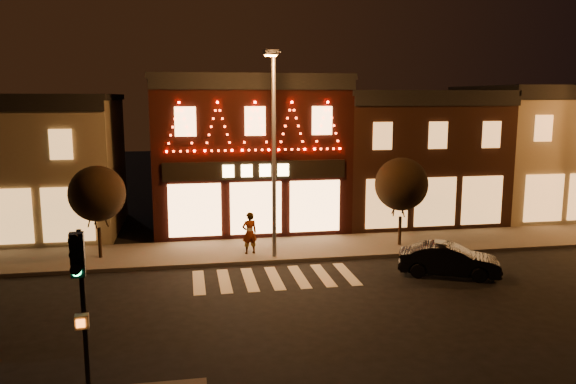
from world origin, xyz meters
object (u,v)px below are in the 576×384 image
object	(u,v)px
streetlamp_mid	(273,140)
dark_sedan	(449,260)
pedestrian	(250,233)
traffic_signal_near	(80,287)

from	to	relation	value
streetlamp_mid	dark_sedan	size ratio (longest dim) A/B	2.23
streetlamp_mid	pedestrian	bearing A→B (deg)	124.73
pedestrian	traffic_signal_near	bearing A→B (deg)	55.32
traffic_signal_near	dark_sedan	distance (m)	15.29
streetlamp_mid	pedestrian	size ratio (longest dim) A/B	4.66
traffic_signal_near	dark_sedan	size ratio (longest dim) A/B	1.05
traffic_signal_near	dark_sedan	world-z (taller)	traffic_signal_near
streetlamp_mid	pedestrian	xyz separation A→B (m)	(-0.97, 0.90, -4.26)
dark_sedan	pedestrian	distance (m)	8.71
streetlamp_mid	dark_sedan	world-z (taller)	streetlamp_mid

